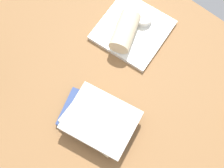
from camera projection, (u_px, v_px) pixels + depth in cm
name	position (u px, v px, depth cm)	size (l,w,h in cm)	color
dining_table	(117.00, 106.00, 100.83)	(110.00, 90.00, 4.00)	olive
square_plate	(133.00, 30.00, 106.58)	(21.27, 21.27, 1.60)	white
sauce_cup	(143.00, 18.00, 105.62)	(5.79, 5.79, 2.60)	silver
breakfast_wrap	(125.00, 31.00, 101.87)	(6.52, 6.52, 12.80)	beige
book_stack	(99.00, 120.00, 93.81)	(24.82, 18.81, 6.67)	#33477F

